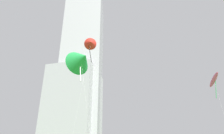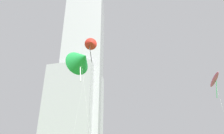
{
  "view_description": "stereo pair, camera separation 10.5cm",
  "coord_description": "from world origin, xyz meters",
  "px_view_note": "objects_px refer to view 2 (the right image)",
  "views": [
    {
      "loc": [
        4.78,
        -7.89,
        2.17
      ],
      "look_at": [
        0.8,
        13.65,
        13.99
      ],
      "focal_mm": 39.25,
      "sensor_mm": 36.0,
      "label": 1
    },
    {
      "loc": [
        4.88,
        -7.87,
        2.17
      ],
      "look_at": [
        0.8,
        13.65,
        13.99
      ],
      "focal_mm": 39.25,
      "sensor_mm": 36.0,
      "label": 2
    }
  ],
  "objects_px": {
    "distant_highrise_0": "(72,130)",
    "distant_highrise_1": "(82,83)",
    "kite_flying_1": "(81,60)",
    "kite_flying_2": "(214,80)",
    "kite_flying_0": "(91,43)"
  },
  "relations": [
    {
      "from": "kite_flying_2",
      "to": "distant_highrise_0",
      "type": "bearing_deg",
      "value": 128.9
    },
    {
      "from": "kite_flying_1",
      "to": "distant_highrise_0",
      "type": "height_order",
      "value": "distant_highrise_0"
    },
    {
      "from": "kite_flying_1",
      "to": "kite_flying_2",
      "type": "relative_size",
      "value": 0.75
    },
    {
      "from": "distant_highrise_0",
      "to": "distant_highrise_1",
      "type": "xyz_separation_m",
      "value": [
        1.75,
        3.92,
        23.62
      ]
    },
    {
      "from": "kite_flying_2",
      "to": "distant_highrise_0",
      "type": "xyz_separation_m",
      "value": [
        -46.43,
        57.54,
        7.11
      ]
    },
    {
      "from": "distant_highrise_0",
      "to": "distant_highrise_1",
      "type": "height_order",
      "value": "distant_highrise_1"
    },
    {
      "from": "kite_flying_1",
      "to": "distant_highrise_1",
      "type": "relative_size",
      "value": 0.16
    },
    {
      "from": "distant_highrise_1",
      "to": "kite_flying_2",
      "type": "bearing_deg",
      "value": -62.99
    },
    {
      "from": "kite_flying_1",
      "to": "kite_flying_2",
      "type": "distance_m",
      "value": 27.87
    },
    {
      "from": "kite_flying_0",
      "to": "kite_flying_2",
      "type": "relative_size",
      "value": 1.34
    },
    {
      "from": "kite_flying_1",
      "to": "distant_highrise_0",
      "type": "xyz_separation_m",
      "value": [
        -28.74,
        78.28,
        12.89
      ]
    },
    {
      "from": "kite_flying_0",
      "to": "distant_highrise_0",
      "type": "bearing_deg",
      "value": 111.76
    },
    {
      "from": "distant_highrise_0",
      "to": "distant_highrise_1",
      "type": "bearing_deg",
      "value": 68.95
    },
    {
      "from": "kite_flying_2",
      "to": "distant_highrise_0",
      "type": "distance_m",
      "value": 74.27
    },
    {
      "from": "distant_highrise_0",
      "to": "kite_flying_0",
      "type": "bearing_deg",
      "value": -65.25
    }
  ]
}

